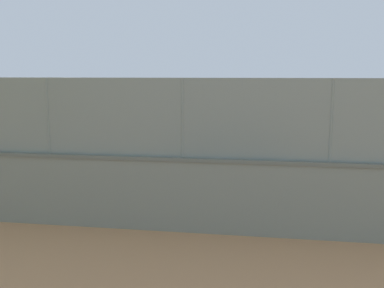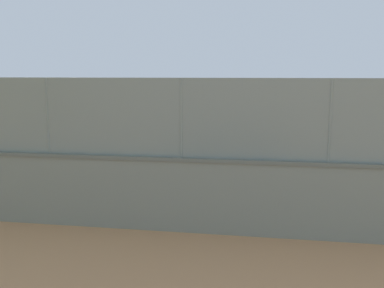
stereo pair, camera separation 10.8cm
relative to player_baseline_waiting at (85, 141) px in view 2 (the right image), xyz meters
name	(u,v)px [view 2 (the right image)]	position (x,y,z in m)	size (l,w,h in m)	color
ground_plane	(200,150)	(-4.07, -4.16, -0.99)	(260.00, 260.00, 0.00)	tan
perimeter_wall	(182,194)	(-4.80, 6.52, -0.11)	(26.44, 1.39, 1.76)	gray
fence_panel_on_wall	(181,118)	(-4.80, 6.52, 1.66)	(25.96, 1.10, 1.80)	gray
player_baseline_waiting	(85,141)	(0.00, 0.00, 0.00)	(0.74, 1.26, 1.68)	navy
player_crossing_court	(255,142)	(-6.61, -0.52, 0.03)	(0.69, 0.97, 1.73)	navy
player_at_service_line	(269,170)	(-6.94, 3.59, -0.15)	(0.65, 1.05, 1.45)	#B2B2B2
sports_ball	(46,168)	(1.31, 0.83, -0.92)	(0.15, 0.15, 0.15)	yellow
spare_ball_by_wall	(110,201)	(-2.48, 4.79, -0.90)	(0.19, 0.19, 0.19)	orange
courtside_bench	(379,196)	(-9.77, 4.58, -0.53)	(1.61, 0.44, 0.87)	gray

